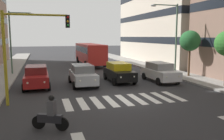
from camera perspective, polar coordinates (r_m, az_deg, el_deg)
name	(u,v)px	position (r m, az deg, el deg)	size (l,w,h in m)	color
ground_plane	(124,100)	(15.47, 2.88, -7.17)	(180.00, 180.00, 0.00)	#2D2D30
crosswalk_markings	(124,100)	(15.47, 2.88, -7.15)	(7.65, 2.80, 0.01)	silver
car_0	(160,72)	(21.98, 11.35, -0.43)	(2.02, 4.44, 1.72)	silver
car_1	(119,72)	(21.43, 1.68, -0.48)	(2.02, 4.44, 1.72)	black
car_2	(83,75)	(20.04, -7.04, -1.13)	(2.02, 4.44, 1.72)	#B2B7BC
car_3	(36,76)	(20.00, -17.59, -1.47)	(2.02, 4.44, 1.72)	maroon
bus_behind_traffic	(90,52)	(34.15, -5.35, 4.29)	(2.78, 10.50, 3.00)	red
motorcycle_with_rider	(51,116)	(10.85, -14.45, -10.50)	(1.54, 0.89, 1.57)	black
traffic_light_gantry	(24,43)	(14.92, -20.31, 6.04)	(3.84, 0.36, 5.50)	#AD991E
street_lamp_left	(172,32)	(24.61, 14.16, 8.77)	(2.94, 0.28, 7.06)	#4C6B56
street_lamp_right	(14,36)	(27.23, -22.26, 7.60)	(2.54, 0.28, 6.50)	#4C6B56
street_tree_1	(190,41)	(24.74, 18.14, 6.59)	(2.01, 2.01, 4.49)	#513823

